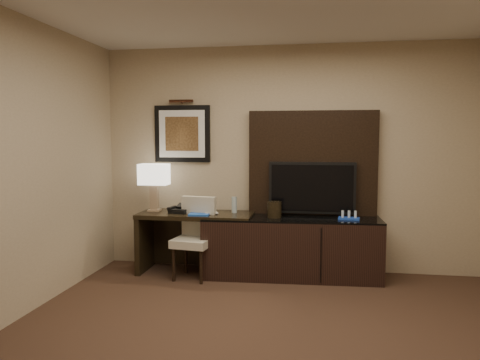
% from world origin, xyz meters
% --- Properties ---
extents(wall_back, '(4.50, 0.01, 2.70)m').
position_xyz_m(wall_back, '(0.00, 2.50, 1.35)').
color(wall_back, tan).
rests_on(wall_back, floor).
extents(wall_front, '(4.50, 0.01, 2.70)m').
position_xyz_m(wall_front, '(0.00, -2.50, 1.35)').
color(wall_front, tan).
rests_on(wall_front, floor).
extents(desk, '(1.35, 0.59, 0.72)m').
position_xyz_m(desk, '(-1.05, 2.15, 0.36)').
color(desk, black).
rests_on(desk, floor).
extents(credenza, '(2.04, 0.65, 0.69)m').
position_xyz_m(credenza, '(0.07, 2.15, 0.35)').
color(credenza, black).
rests_on(credenza, floor).
extents(tv_wall_panel, '(1.50, 0.12, 1.30)m').
position_xyz_m(tv_wall_panel, '(0.30, 2.44, 1.27)').
color(tv_wall_panel, black).
rests_on(tv_wall_panel, wall_back).
extents(tv, '(1.00, 0.08, 0.60)m').
position_xyz_m(tv, '(0.30, 2.34, 1.02)').
color(tv, black).
rests_on(tv, tv_wall_panel).
extents(artwork, '(0.70, 0.04, 0.70)m').
position_xyz_m(artwork, '(-1.30, 2.48, 1.65)').
color(artwork, black).
rests_on(artwork, wall_back).
extents(picture_light, '(0.04, 0.04, 0.30)m').
position_xyz_m(picture_light, '(-1.30, 2.44, 2.05)').
color(picture_light, '#3B1F13').
rests_on(picture_light, wall_back).
extents(desk_chair, '(0.48, 0.53, 0.86)m').
position_xyz_m(desk_chair, '(-1.03, 1.91, 0.43)').
color(desk_chair, beige).
rests_on(desk_chair, floor).
extents(table_lamp, '(0.41, 0.26, 0.63)m').
position_xyz_m(table_lamp, '(-1.58, 2.21, 1.03)').
color(table_lamp, '#A18364').
rests_on(table_lamp, desk).
extents(desk_phone, '(0.24, 0.22, 0.10)m').
position_xyz_m(desk_phone, '(-1.24, 2.12, 0.77)').
color(desk_phone, black).
rests_on(desk_phone, desk).
extents(blue_folder, '(0.25, 0.32, 0.02)m').
position_xyz_m(blue_folder, '(-0.98, 2.07, 0.73)').
color(blue_folder, '#1B4FB4').
rests_on(blue_folder, desk).
extents(book, '(0.15, 0.08, 0.21)m').
position_xyz_m(book, '(-0.94, 2.11, 0.82)').
color(book, tan).
rests_on(book, desk).
extents(water_bottle, '(0.07, 0.07, 0.19)m').
position_xyz_m(water_bottle, '(-0.61, 2.24, 0.81)').
color(water_bottle, '#AABFC1').
rests_on(water_bottle, desk).
extents(ice_bucket, '(0.21, 0.21, 0.18)m').
position_xyz_m(ice_bucket, '(-0.12, 2.12, 0.79)').
color(ice_bucket, black).
rests_on(ice_bucket, credenza).
extents(minibar_tray, '(0.25, 0.17, 0.08)m').
position_xyz_m(minibar_tray, '(0.72, 2.14, 0.74)').
color(minibar_tray, '#1A41AF').
rests_on(minibar_tray, credenza).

